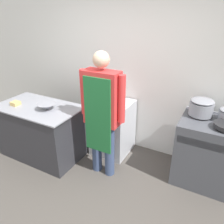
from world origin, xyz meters
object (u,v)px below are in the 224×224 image
Objects in this scene: mixing_bowl at (47,106)px; fridge_unit at (113,128)px; stove at (206,152)px; plastic_tub at (15,103)px; person_cook at (102,110)px; stock_pot at (201,107)px.

fridge_unit is at bearing 39.74° from mixing_bowl.
mixing_bowl is (-0.77, -0.64, 0.47)m from fridge_unit.
stove is 2.36m from mixing_bowl.
plastic_tub is at bearing -150.22° from fridge_unit.
person_cook is 6.35× the size of mixing_bowl.
plastic_tub is at bearing -165.58° from stove.
person_cook is at bearing -76.26° from fridge_unit.
stock_pot reaches higher than plastic_tub.
fridge_unit is 0.50× the size of person_cook.
mixing_bowl is at bearing -174.79° from person_cook.
stock_pot is (1.29, 0.08, 0.61)m from fridge_unit.
person_cook is at bearing -158.58° from stove.
plastic_tub is at bearing -168.41° from mixing_bowl.
stove is 1.07× the size of fridge_unit.
stock_pot is (2.06, 0.72, 0.14)m from mixing_bowl.
mixing_bowl is (-0.91, -0.08, -0.11)m from person_cook.
fridge_unit is 3.15× the size of mixing_bowl.
person_cook reaches higher than plastic_tub.
mixing_bowl is 2.35× the size of plastic_tub.
stove reaches higher than plastic_tub.
mixing_bowl reaches higher than plastic_tub.
stock_pot is at bearing 19.18° from mixing_bowl.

